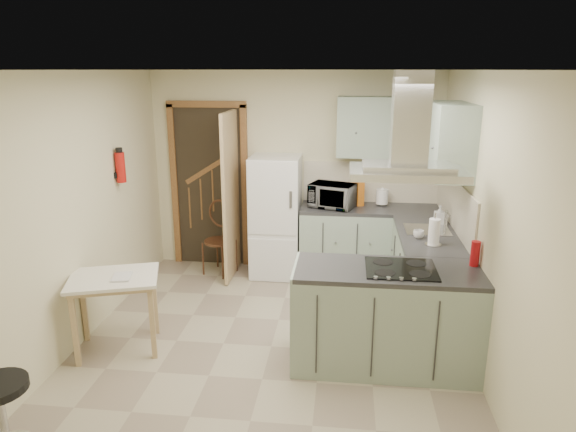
# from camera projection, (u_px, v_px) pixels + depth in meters

# --- Properties ---
(floor) EXTENTS (4.20, 4.20, 0.00)m
(floor) POSITION_uv_depth(u_px,v_px,m) (271.00, 346.00, 4.81)
(floor) COLOR tan
(floor) RESTS_ON ground
(ceiling) EXTENTS (4.20, 4.20, 0.00)m
(ceiling) POSITION_uv_depth(u_px,v_px,m) (269.00, 70.00, 4.13)
(ceiling) COLOR silver
(ceiling) RESTS_ON back_wall
(back_wall) EXTENTS (3.60, 0.00, 3.60)m
(back_wall) POSITION_uv_depth(u_px,v_px,m) (294.00, 172.00, 6.48)
(back_wall) COLOR beige
(back_wall) RESTS_ON floor
(left_wall) EXTENTS (0.00, 4.20, 4.20)m
(left_wall) POSITION_uv_depth(u_px,v_px,m) (75.00, 212.00, 4.67)
(left_wall) COLOR beige
(left_wall) RESTS_ON floor
(right_wall) EXTENTS (0.00, 4.20, 4.20)m
(right_wall) POSITION_uv_depth(u_px,v_px,m) (483.00, 226.00, 4.27)
(right_wall) COLOR beige
(right_wall) RESTS_ON floor
(doorway) EXTENTS (1.10, 0.12, 2.10)m
(doorway) POSITION_uv_depth(u_px,v_px,m) (210.00, 186.00, 6.62)
(doorway) COLOR brown
(doorway) RESTS_ON floor
(fridge) EXTENTS (0.60, 0.60, 1.50)m
(fridge) POSITION_uv_depth(u_px,v_px,m) (276.00, 216.00, 6.35)
(fridge) COLOR white
(fridge) RESTS_ON floor
(counter_back) EXTENTS (1.08, 0.60, 0.90)m
(counter_back) POSITION_uv_depth(u_px,v_px,m) (345.00, 242.00, 6.34)
(counter_back) COLOR #9EB2A0
(counter_back) RESTS_ON floor
(counter_right) EXTENTS (0.60, 1.95, 0.90)m
(counter_right) POSITION_uv_depth(u_px,v_px,m) (422.00, 265.00, 5.60)
(counter_right) COLOR #9EB2A0
(counter_right) RESTS_ON floor
(splashback) EXTENTS (1.68, 0.02, 0.50)m
(splashback) POSITION_uv_depth(u_px,v_px,m) (371.00, 182.00, 6.39)
(splashback) COLOR beige
(splashback) RESTS_ON counter_back
(wall_cabinet_back) EXTENTS (0.85, 0.35, 0.70)m
(wall_cabinet_back) POSITION_uv_depth(u_px,v_px,m) (373.00, 127.00, 6.04)
(wall_cabinet_back) COLOR #9EB2A0
(wall_cabinet_back) RESTS_ON back_wall
(wall_cabinet_right) EXTENTS (0.35, 0.90, 0.70)m
(wall_cabinet_right) POSITION_uv_depth(u_px,v_px,m) (449.00, 140.00, 4.94)
(wall_cabinet_right) COLOR #9EB2A0
(wall_cabinet_right) RESTS_ON right_wall
(peninsula) EXTENTS (1.55, 0.65, 0.90)m
(peninsula) POSITION_uv_depth(u_px,v_px,m) (386.00, 318.00, 4.41)
(peninsula) COLOR #9EB2A0
(peninsula) RESTS_ON floor
(hob) EXTENTS (0.58, 0.50, 0.01)m
(hob) POSITION_uv_depth(u_px,v_px,m) (401.00, 269.00, 4.27)
(hob) COLOR black
(hob) RESTS_ON peninsula
(extractor_hood) EXTENTS (0.90, 0.55, 0.10)m
(extractor_hood) POSITION_uv_depth(u_px,v_px,m) (407.00, 172.00, 4.05)
(extractor_hood) COLOR silver
(extractor_hood) RESTS_ON ceiling
(sink) EXTENTS (0.45, 0.40, 0.01)m
(sink) POSITION_uv_depth(u_px,v_px,m) (427.00, 230.00, 5.31)
(sink) COLOR silver
(sink) RESTS_ON counter_right
(fire_extinguisher) EXTENTS (0.10, 0.10, 0.32)m
(fire_extinguisher) POSITION_uv_depth(u_px,v_px,m) (121.00, 167.00, 5.45)
(fire_extinguisher) COLOR #B2140F
(fire_extinguisher) RESTS_ON left_wall
(drop_leaf_table) EXTENTS (0.91, 0.79, 0.72)m
(drop_leaf_table) POSITION_uv_depth(u_px,v_px,m) (117.00, 313.00, 4.68)
(drop_leaf_table) COLOR tan
(drop_leaf_table) RESTS_ON floor
(bentwood_chair) EXTENTS (0.49, 0.49, 0.84)m
(bentwood_chair) POSITION_uv_depth(u_px,v_px,m) (219.00, 241.00, 6.44)
(bentwood_chair) COLOR #522B1B
(bentwood_chair) RESTS_ON floor
(stool) EXTENTS (0.51, 0.51, 0.52)m
(stool) POSITION_uv_depth(u_px,v_px,m) (2.00, 416.00, 3.44)
(stool) COLOR black
(stool) RESTS_ON floor
(microwave) EXTENTS (0.60, 0.50, 0.29)m
(microwave) POSITION_uv_depth(u_px,v_px,m) (332.00, 196.00, 6.16)
(microwave) COLOR black
(microwave) RESTS_ON counter_back
(kettle) EXTENTS (0.18, 0.18, 0.22)m
(kettle) POSITION_uv_depth(u_px,v_px,m) (382.00, 197.00, 6.26)
(kettle) COLOR white
(kettle) RESTS_ON counter_back
(cereal_box) EXTENTS (0.16, 0.23, 0.32)m
(cereal_box) POSITION_uv_depth(u_px,v_px,m) (358.00, 192.00, 6.29)
(cereal_box) COLOR #C56317
(cereal_box) RESTS_ON counter_back
(soap_bottle) EXTENTS (0.11, 0.11, 0.21)m
(soap_bottle) POSITION_uv_depth(u_px,v_px,m) (440.00, 215.00, 5.48)
(soap_bottle) COLOR #9F9FAA
(soap_bottle) RESTS_ON counter_right
(paper_towel) EXTENTS (0.12, 0.12, 0.27)m
(paper_towel) POSITION_uv_depth(u_px,v_px,m) (434.00, 232.00, 4.83)
(paper_towel) COLOR white
(paper_towel) RESTS_ON counter_right
(cup) EXTENTS (0.12, 0.12, 0.08)m
(cup) POSITION_uv_depth(u_px,v_px,m) (419.00, 234.00, 5.04)
(cup) COLOR silver
(cup) RESTS_ON counter_right
(red_bottle) EXTENTS (0.09, 0.09, 0.22)m
(red_bottle) POSITION_uv_depth(u_px,v_px,m) (475.00, 254.00, 4.32)
(red_bottle) COLOR #B20F14
(red_bottle) RESTS_ON peninsula
(book) EXTENTS (0.20, 0.25, 0.10)m
(book) POSITION_uv_depth(u_px,v_px,m) (112.00, 273.00, 4.54)
(book) COLOR brown
(book) RESTS_ON drop_leaf_table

